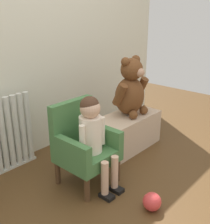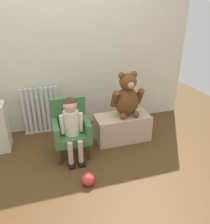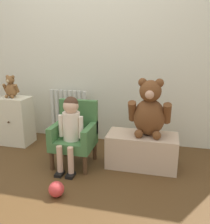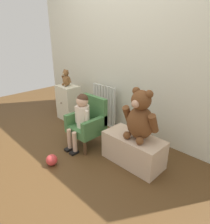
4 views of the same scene
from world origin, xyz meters
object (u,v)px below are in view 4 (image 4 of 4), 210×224
(child_armchair, at_px, (88,122))
(child_figure, at_px, (81,114))
(small_dresser, at_px, (69,102))
(large_teddy_bear, at_px, (140,118))
(radiator, at_px, (104,105))
(small_teddy_bear, at_px, (66,79))
(low_bench, at_px, (133,150))
(toy_ball, at_px, (52,160))

(child_armchair, distance_m, child_figure, 0.19)
(small_dresser, xyz_separation_m, large_teddy_bear, (1.62, -0.21, 0.29))
(radiator, xyz_separation_m, small_teddy_bear, (-0.61, -0.27, 0.38))
(child_figure, bearing_deg, low_bench, 16.36)
(radiator, height_order, child_armchair, child_armchair)
(low_bench, relative_size, toy_ball, 5.38)
(large_teddy_bear, height_order, toy_ball, large_teddy_bear)
(child_armchair, bearing_deg, small_teddy_bear, 160.67)
(child_figure, distance_m, large_teddy_bear, 0.77)
(radiator, height_order, toy_ball, radiator)
(radiator, bearing_deg, child_figure, -66.19)
(large_teddy_bear, xyz_separation_m, small_teddy_bear, (-1.65, 0.22, 0.12))
(large_teddy_bear, bearing_deg, child_figure, -163.85)
(small_teddy_bear, bearing_deg, low_bench, -8.22)
(small_teddy_bear, height_order, toy_ball, small_teddy_bear)
(large_teddy_bear, relative_size, small_teddy_bear, 2.12)
(child_armchair, relative_size, child_figure, 0.89)
(radiator, bearing_deg, small_teddy_bear, -155.62)
(small_teddy_bear, bearing_deg, large_teddy_bear, -7.49)
(small_dresser, height_order, low_bench, small_dresser)
(low_bench, xyz_separation_m, large_teddy_bear, (0.06, 0.01, 0.42))
(low_bench, distance_m, small_teddy_bear, 1.70)
(low_bench, bearing_deg, small_teddy_bear, 171.78)
(small_dresser, bearing_deg, child_armchair, -19.51)
(child_armchair, xyz_separation_m, toy_ball, (0.06, -0.61, -0.25))
(child_armchair, distance_m, toy_ball, 0.66)
(child_figure, bearing_deg, radiator, 113.81)
(radiator, bearing_deg, small_dresser, -154.11)
(small_dresser, height_order, toy_ball, small_dresser)
(child_figure, relative_size, small_teddy_bear, 2.73)
(child_armchair, xyz_separation_m, large_teddy_bear, (0.73, 0.10, 0.26))
(child_armchair, height_order, child_figure, child_figure)
(child_figure, xyz_separation_m, low_bench, (0.68, 0.20, -0.30))
(radiator, xyz_separation_m, child_armchair, (0.31, -0.60, -0.00))
(child_armchair, distance_m, small_teddy_bear, 1.04)
(child_armchair, bearing_deg, large_teddy_bear, 8.11)
(child_figure, bearing_deg, small_teddy_bear, 154.89)
(large_teddy_bear, bearing_deg, small_teddy_bear, 172.51)
(child_armchair, relative_size, toy_ball, 5.02)
(radiator, xyz_separation_m, large_teddy_bear, (1.04, -0.49, 0.26))
(child_armchair, distance_m, large_teddy_bear, 0.79)
(radiator, distance_m, small_dresser, 0.64)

